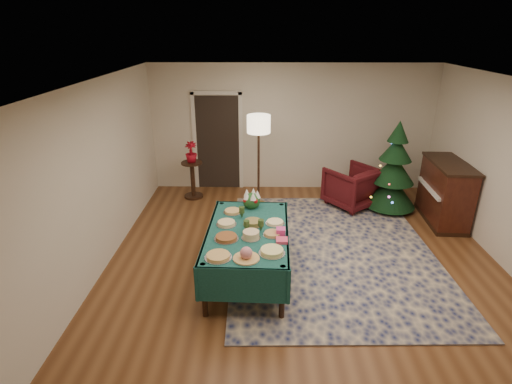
{
  "coord_description": "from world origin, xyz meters",
  "views": [
    {
      "loc": [
        -0.65,
        -4.92,
        3.36
      ],
      "look_at": [
        -0.73,
        0.87,
        0.96
      ],
      "focal_mm": 28.0,
      "sensor_mm": 36.0,
      "label": 1
    }
  ],
  "objects_px": {
    "piano": "(445,193)",
    "christmas_tree": "(394,171)",
    "gift_box": "(281,232)",
    "potted_plant": "(191,156)",
    "side_table": "(193,180)",
    "buffet_table": "(248,240)",
    "armchair": "(352,185)",
    "floor_lamp": "(259,130)"
  },
  "relations": [
    {
      "from": "buffet_table",
      "to": "floor_lamp",
      "type": "distance_m",
      "value": 2.71
    },
    {
      "from": "piano",
      "to": "christmas_tree",
      "type": "bearing_deg",
      "value": 147.89
    },
    {
      "from": "floor_lamp",
      "to": "christmas_tree",
      "type": "xyz_separation_m",
      "value": [
        2.6,
        -0.16,
        -0.76
      ]
    },
    {
      "from": "buffet_table",
      "to": "gift_box",
      "type": "height_order",
      "value": "gift_box"
    },
    {
      "from": "floor_lamp",
      "to": "piano",
      "type": "xyz_separation_m",
      "value": [
        3.41,
        -0.67,
        -1.0
      ]
    },
    {
      "from": "side_table",
      "to": "piano",
      "type": "xyz_separation_m",
      "value": [
        4.8,
        -1.05,
        0.18
      ]
    },
    {
      "from": "piano",
      "to": "floor_lamp",
      "type": "bearing_deg",
      "value": 168.96
    },
    {
      "from": "gift_box",
      "to": "christmas_tree",
      "type": "distance_m",
      "value": 3.39
    },
    {
      "from": "armchair",
      "to": "piano",
      "type": "bearing_deg",
      "value": 120.48
    },
    {
      "from": "side_table",
      "to": "floor_lamp",
      "type": "bearing_deg",
      "value": -15.49
    },
    {
      "from": "potted_plant",
      "to": "piano",
      "type": "distance_m",
      "value": 4.92
    },
    {
      "from": "gift_box",
      "to": "side_table",
      "type": "height_order",
      "value": "gift_box"
    },
    {
      "from": "christmas_tree",
      "to": "piano",
      "type": "xyz_separation_m",
      "value": [
        0.81,
        -0.51,
        -0.24
      ]
    },
    {
      "from": "floor_lamp",
      "to": "potted_plant",
      "type": "xyz_separation_m",
      "value": [
        -1.39,
        0.38,
        -0.66
      ]
    },
    {
      "from": "floor_lamp",
      "to": "gift_box",
      "type": "bearing_deg",
      "value": -83.15
    },
    {
      "from": "buffet_table",
      "to": "potted_plant",
      "type": "distance_m",
      "value": 3.19
    },
    {
      "from": "armchair",
      "to": "christmas_tree",
      "type": "xyz_separation_m",
      "value": [
        0.74,
        -0.15,
        0.35
      ]
    },
    {
      "from": "gift_box",
      "to": "potted_plant",
      "type": "relative_size",
      "value": 0.28
    },
    {
      "from": "christmas_tree",
      "to": "floor_lamp",
      "type": "bearing_deg",
      "value": 176.55
    },
    {
      "from": "armchair",
      "to": "potted_plant",
      "type": "relative_size",
      "value": 2.07
    },
    {
      "from": "side_table",
      "to": "potted_plant",
      "type": "xyz_separation_m",
      "value": [
        0.0,
        0.0,
        0.52
      ]
    },
    {
      "from": "side_table",
      "to": "christmas_tree",
      "type": "bearing_deg",
      "value": -7.73
    },
    {
      "from": "floor_lamp",
      "to": "piano",
      "type": "bearing_deg",
      "value": -11.04
    },
    {
      "from": "gift_box",
      "to": "christmas_tree",
      "type": "relative_size",
      "value": 0.07
    },
    {
      "from": "armchair",
      "to": "christmas_tree",
      "type": "relative_size",
      "value": 0.5
    },
    {
      "from": "buffet_table",
      "to": "christmas_tree",
      "type": "bearing_deg",
      "value": 41.02
    },
    {
      "from": "side_table",
      "to": "piano",
      "type": "relative_size",
      "value": 0.58
    },
    {
      "from": "potted_plant",
      "to": "piano",
      "type": "height_order",
      "value": "piano"
    },
    {
      "from": "armchair",
      "to": "christmas_tree",
      "type": "bearing_deg",
      "value": 131.91
    },
    {
      "from": "gift_box",
      "to": "piano",
      "type": "distance_m",
      "value": 3.69
    },
    {
      "from": "gift_box",
      "to": "armchair",
      "type": "relative_size",
      "value": 0.14
    },
    {
      "from": "christmas_tree",
      "to": "piano",
      "type": "bearing_deg",
      "value": -32.11
    },
    {
      "from": "potted_plant",
      "to": "gift_box",
      "type": "bearing_deg",
      "value": -60.81
    },
    {
      "from": "buffet_table",
      "to": "christmas_tree",
      "type": "height_order",
      "value": "christmas_tree"
    },
    {
      "from": "floor_lamp",
      "to": "potted_plant",
      "type": "relative_size",
      "value": 4.25
    },
    {
      "from": "buffet_table",
      "to": "potted_plant",
      "type": "relative_size",
      "value": 4.61
    },
    {
      "from": "piano",
      "to": "armchair",
      "type": "bearing_deg",
      "value": 156.83
    },
    {
      "from": "armchair",
      "to": "christmas_tree",
      "type": "height_order",
      "value": "christmas_tree"
    },
    {
      "from": "armchair",
      "to": "side_table",
      "type": "xyz_separation_m",
      "value": [
        -3.25,
        0.39,
        -0.07
      ]
    },
    {
      "from": "gift_box",
      "to": "christmas_tree",
      "type": "bearing_deg",
      "value": 47.82
    },
    {
      "from": "christmas_tree",
      "to": "piano",
      "type": "height_order",
      "value": "christmas_tree"
    },
    {
      "from": "piano",
      "to": "side_table",
      "type": "bearing_deg",
      "value": 167.65
    }
  ]
}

